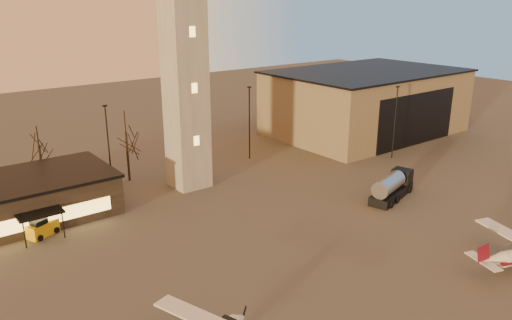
# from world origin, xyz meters

# --- Properties ---
(ground) EXTENTS (220.00, 220.00, 0.00)m
(ground) POSITION_xyz_m (0.00, 0.00, 0.00)
(ground) COLOR #44423F
(ground) RESTS_ON ground
(control_tower) EXTENTS (6.80, 6.80, 32.60)m
(control_tower) POSITION_xyz_m (0.00, 30.00, 16.33)
(control_tower) COLOR gray
(control_tower) RESTS_ON ground
(hangar) EXTENTS (30.60, 20.60, 10.30)m
(hangar) POSITION_xyz_m (36.00, 33.98, 5.15)
(hangar) COLOR #847456
(hangar) RESTS_ON ground
(light_poles) EXTENTS (58.50, 12.25, 10.14)m
(light_poles) POSITION_xyz_m (0.50, 31.00, 5.41)
(light_poles) COLOR black
(light_poles) RESTS_ON ground
(tree_row) EXTENTS (37.20, 9.20, 8.80)m
(tree_row) POSITION_xyz_m (-13.70, 39.16, 5.94)
(tree_row) COLOR black
(tree_row) RESTS_ON ground
(fuel_truck) EXTENTS (8.01, 4.20, 2.86)m
(fuel_truck) POSITION_xyz_m (15.97, 12.75, 1.13)
(fuel_truck) COLOR black
(fuel_truck) RESTS_ON ground
(service_cart) EXTENTS (3.20, 2.65, 1.79)m
(service_cart) POSITION_xyz_m (-17.82, 26.98, 0.68)
(service_cart) COLOR #EEB30E
(service_cart) RESTS_ON ground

